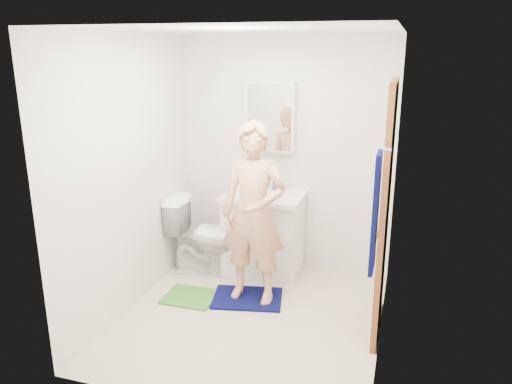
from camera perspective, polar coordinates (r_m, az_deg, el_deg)
floor at (r=4.52m, az=-0.59°, el=-14.15°), size 2.20×2.40×0.02m
ceiling at (r=3.90m, az=-0.70°, el=18.19°), size 2.20×2.40×0.02m
wall_back at (r=5.17m, az=3.46°, el=4.23°), size 2.20×0.02×2.40m
wall_front at (r=2.97m, az=-7.81°, el=-5.23°), size 2.20×0.02×2.40m
wall_left at (r=4.50m, az=-14.25°, el=1.89°), size 0.02×2.40×2.40m
wall_right at (r=3.86m, az=15.23°, el=-0.55°), size 0.02×2.40×2.40m
vanity_cabinet at (r=5.17m, az=0.90°, el=-5.02°), size 0.75×0.55×0.80m
countertop at (r=5.03m, az=0.92°, el=-0.51°), size 0.79×0.59×0.05m
sink_basin at (r=5.03m, az=0.92°, el=-0.35°), size 0.40×0.40×0.03m
faucet at (r=5.17m, az=1.49°, el=0.95°), size 0.03×0.03×0.12m
medicine_cabinet at (r=5.08m, az=1.68°, el=8.60°), size 0.50×0.12×0.70m
mirror_panel at (r=5.02m, az=1.49°, el=8.51°), size 0.46×0.01×0.66m
door at (r=4.06m, az=14.51°, el=-2.27°), size 0.05×0.80×2.05m
door_knob at (r=3.78m, az=13.55°, el=-4.78°), size 0.07×0.07×0.07m
towel at (r=3.31m, az=13.48°, el=-2.36°), size 0.03×0.24×0.80m
towel_hook at (r=3.20m, az=14.70°, el=4.72°), size 0.06×0.02×0.02m
toilet at (r=5.19m, az=-5.62°, el=-4.96°), size 0.84×0.54×0.81m
bath_mat at (r=4.78m, az=-0.98°, el=-12.04°), size 0.72×0.57×0.02m
green_rug at (r=4.85m, az=-7.52°, el=-11.79°), size 0.48×0.41×0.02m
soap_dispenser at (r=5.03m, az=-1.09°, el=0.85°), size 0.09×0.10×0.18m
toothbrush_cup at (r=5.09m, az=2.43°, el=0.49°), size 0.14×0.14×0.09m
man at (r=4.44m, az=-0.27°, el=-2.52°), size 0.63×0.43×1.65m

